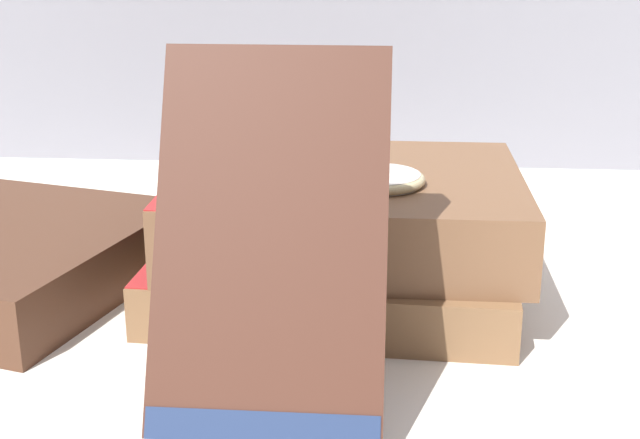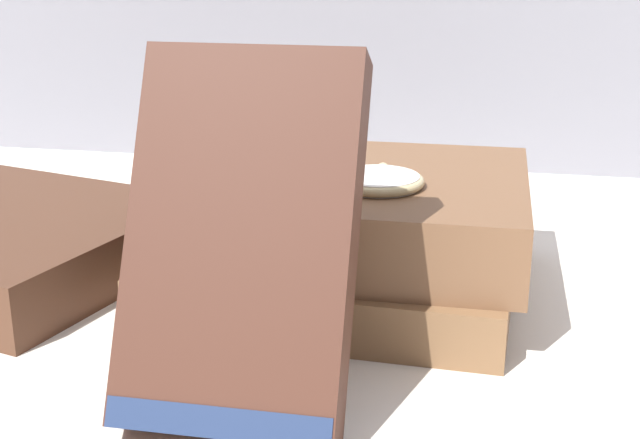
{
  "view_description": "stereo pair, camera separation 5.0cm",
  "coord_description": "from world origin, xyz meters",
  "px_view_note": "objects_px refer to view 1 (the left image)",
  "views": [
    {
      "loc": [
        0.08,
        -0.42,
        0.19
      ],
      "look_at": [
        0.04,
        0.03,
        0.05
      ],
      "focal_mm": 50.0,
      "sensor_mm": 36.0,
      "label": 1
    },
    {
      "loc": [
        0.13,
        -0.41,
        0.19
      ],
      "look_at": [
        0.04,
        0.03,
        0.05
      ],
      "focal_mm": 50.0,
      "sensor_mm": 36.0,
      "label": 2
    }
  ],
  "objects_px": {
    "pocket_watch": "(378,179)",
    "reading_glasses": "(225,190)",
    "book_flat_bottom": "(329,262)",
    "book_flat_top": "(339,208)",
    "book_leaning_front": "(273,255)"
  },
  "relations": [
    {
      "from": "book_flat_top",
      "to": "reading_glasses",
      "type": "height_order",
      "value": "book_flat_top"
    },
    {
      "from": "pocket_watch",
      "to": "reading_glasses",
      "type": "relative_size",
      "value": 0.47
    },
    {
      "from": "book_flat_top",
      "to": "book_leaning_front",
      "type": "bearing_deg",
      "value": -97.99
    },
    {
      "from": "book_flat_top",
      "to": "reading_glasses",
      "type": "bearing_deg",
      "value": 117.97
    },
    {
      "from": "book_flat_top",
      "to": "book_leaning_front",
      "type": "relative_size",
      "value": 1.24
    },
    {
      "from": "pocket_watch",
      "to": "reading_glasses",
      "type": "bearing_deg",
      "value": 120.16
    },
    {
      "from": "reading_glasses",
      "to": "pocket_watch",
      "type": "bearing_deg",
      "value": -55.31
    },
    {
      "from": "book_leaning_front",
      "to": "book_flat_top",
      "type": "bearing_deg",
      "value": 82.22
    },
    {
      "from": "book_leaning_front",
      "to": "reading_glasses",
      "type": "xyz_separation_m",
      "value": [
        -0.08,
        0.32,
        -0.07
      ]
    },
    {
      "from": "pocket_watch",
      "to": "reading_glasses",
      "type": "distance_m",
      "value": 0.25
    },
    {
      "from": "book_flat_top",
      "to": "pocket_watch",
      "type": "height_order",
      "value": "pocket_watch"
    },
    {
      "from": "book_flat_bottom",
      "to": "reading_glasses",
      "type": "relative_size",
      "value": 1.8
    },
    {
      "from": "pocket_watch",
      "to": "book_leaning_front",
      "type": "bearing_deg",
      "value": -109.36
    },
    {
      "from": "book_leaning_front",
      "to": "pocket_watch",
      "type": "relative_size",
      "value": 2.9
    },
    {
      "from": "book_flat_bottom",
      "to": "book_flat_top",
      "type": "distance_m",
      "value": 0.03
    }
  ]
}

